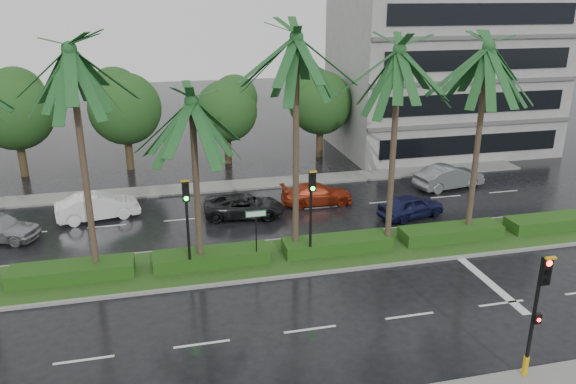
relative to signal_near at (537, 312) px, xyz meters
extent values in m
plane|color=black|center=(-6.00, 9.39, -2.50)|extent=(120.00, 120.00, 0.00)
cube|color=slate|center=(-6.00, 21.39, -2.44)|extent=(40.00, 2.00, 0.12)
cube|color=gray|center=(-6.00, 10.39, -2.43)|extent=(36.00, 4.00, 0.14)
cube|color=#214717|center=(-6.00, 10.39, -2.36)|extent=(35.60, 3.70, 0.02)
cube|color=#204814|center=(-15.00, 10.39, -2.05)|extent=(5.20, 1.40, 0.60)
cube|color=#204814|center=(-9.00, 10.39, -2.05)|extent=(5.20, 1.40, 0.60)
cube|color=#204814|center=(-3.00, 10.39, -2.05)|extent=(5.20, 1.40, 0.60)
cube|color=#204814|center=(3.00, 10.39, -2.05)|extent=(5.20, 1.40, 0.60)
cube|color=#204814|center=(9.00, 10.39, -2.05)|extent=(5.20, 1.40, 0.60)
cube|color=silver|center=(-18.00, 16.39, -2.50)|extent=(2.00, 0.12, 0.01)
cube|color=silver|center=(-14.00, 4.39, -2.50)|extent=(2.00, 0.12, 0.01)
cube|color=silver|center=(-14.00, 16.39, -2.50)|extent=(2.00, 0.12, 0.01)
cube|color=silver|center=(-10.00, 4.39, -2.50)|extent=(2.00, 0.12, 0.01)
cube|color=silver|center=(-10.00, 16.39, -2.50)|extent=(2.00, 0.12, 0.01)
cube|color=silver|center=(-6.00, 4.39, -2.50)|extent=(2.00, 0.12, 0.01)
cube|color=silver|center=(-6.00, 16.39, -2.50)|extent=(2.00, 0.12, 0.01)
cube|color=silver|center=(-2.00, 4.39, -2.50)|extent=(2.00, 0.12, 0.01)
cube|color=silver|center=(-2.00, 16.39, -2.50)|extent=(2.00, 0.12, 0.01)
cube|color=silver|center=(2.00, 4.39, -2.50)|extent=(2.00, 0.12, 0.01)
cube|color=silver|center=(2.00, 16.39, -2.50)|extent=(2.00, 0.12, 0.01)
cube|color=silver|center=(6.00, 16.39, -2.50)|extent=(2.00, 0.12, 0.01)
cube|color=silver|center=(10.00, 16.39, -2.50)|extent=(2.00, 0.12, 0.01)
cube|color=silver|center=(2.50, 6.39, -2.50)|extent=(0.40, 6.00, 0.01)
cylinder|color=#3B2E22|center=(-14.00, 10.49, 2.47)|extent=(0.28, 0.28, 9.64)
cylinder|color=#3B2E22|center=(-14.00, 10.49, -2.13)|extent=(0.40, 0.40, 0.44)
cylinder|color=#3B2E22|center=(-9.50, 10.29, 1.39)|extent=(0.28, 0.28, 7.49)
cylinder|color=#3B2E22|center=(-9.50, 10.29, -2.13)|extent=(0.40, 0.40, 0.44)
cylinder|color=#3B2E22|center=(-5.00, 10.59, 2.61)|extent=(0.28, 0.28, 9.93)
cylinder|color=#3B2E22|center=(-5.00, 10.59, -2.13)|extent=(0.40, 0.40, 0.44)
cylinder|color=#3B2E22|center=(-0.50, 10.19, 2.32)|extent=(0.28, 0.28, 9.36)
cylinder|color=#3B2E22|center=(-0.50, 10.19, -2.13)|extent=(0.40, 0.40, 0.44)
cylinder|color=#3B2E22|center=(4.00, 10.49, 2.34)|extent=(0.28, 0.28, 9.39)
cylinder|color=#3B2E22|center=(4.00, 10.49, -2.13)|extent=(0.40, 0.40, 0.44)
cylinder|color=black|center=(0.00, 0.09, -0.68)|extent=(0.12, 0.12, 3.40)
cube|color=black|center=(0.00, -0.09, 1.47)|extent=(0.30, 0.18, 0.90)
cube|color=gold|center=(0.00, -0.21, 1.95)|extent=(0.34, 0.12, 0.06)
cylinder|color=#FF0C05|center=(0.00, -0.19, 1.77)|extent=(0.18, 0.04, 0.18)
cylinder|color=black|center=(0.00, -0.19, 1.47)|extent=(0.18, 0.04, 0.18)
cylinder|color=black|center=(0.00, -0.19, 1.17)|extent=(0.18, 0.04, 0.18)
cylinder|color=gold|center=(0.00, 0.09, -2.03)|extent=(0.18, 0.18, 0.70)
cube|color=black|center=(0.00, -0.07, -0.18)|extent=(0.22, 0.16, 0.32)
cylinder|color=#FF0C05|center=(0.00, -0.16, -0.18)|extent=(0.12, 0.03, 0.12)
cylinder|color=black|center=(-10.00, 9.79, -0.65)|extent=(0.12, 0.12, 3.40)
cube|color=black|center=(-10.00, 9.61, 1.50)|extent=(0.30, 0.18, 0.90)
cube|color=gold|center=(-10.00, 9.49, 1.98)|extent=(0.34, 0.12, 0.06)
cylinder|color=black|center=(-10.00, 9.51, 1.80)|extent=(0.18, 0.04, 0.18)
cylinder|color=black|center=(-10.00, 9.51, 1.50)|extent=(0.18, 0.04, 0.18)
cylinder|color=#0CE519|center=(-10.00, 9.51, 1.20)|extent=(0.18, 0.04, 0.18)
cylinder|color=black|center=(-4.50, 9.79, -0.65)|extent=(0.12, 0.12, 3.40)
cube|color=black|center=(-4.50, 9.61, 1.50)|extent=(0.30, 0.18, 0.90)
cube|color=gold|center=(-4.50, 9.49, 1.98)|extent=(0.34, 0.12, 0.06)
cylinder|color=black|center=(-4.50, 9.51, 1.80)|extent=(0.18, 0.04, 0.18)
cylinder|color=black|center=(-4.50, 9.51, 1.50)|extent=(0.18, 0.04, 0.18)
cylinder|color=#0CE519|center=(-4.50, 9.51, 1.20)|extent=(0.18, 0.04, 0.18)
cylinder|color=black|center=(-7.00, 9.89, -1.05)|extent=(0.06, 0.06, 2.60)
cube|color=#0C5926|center=(-7.00, 9.86, 0.10)|extent=(0.95, 0.04, 0.30)
cube|color=white|center=(-7.00, 9.84, 0.10)|extent=(0.85, 0.01, 0.22)
cylinder|color=#3C2E1B|center=(-20.00, 26.89, -1.27)|extent=(0.52, 0.52, 2.47)
sphere|color=#1A4218|center=(-20.00, 26.89, 1.95)|extent=(5.09, 5.09, 5.09)
sphere|color=#1A4218|center=(-20.00, 27.19, 2.94)|extent=(3.82, 3.82, 3.82)
cylinder|color=#3C2E1B|center=(-13.00, 26.89, -1.30)|extent=(0.52, 0.52, 2.41)
sphere|color=#1A4218|center=(-13.00, 26.89, 1.83)|extent=(4.96, 4.96, 4.96)
sphere|color=#1A4218|center=(-13.00, 27.19, 2.80)|extent=(3.72, 3.72, 3.72)
cylinder|color=#3C2E1B|center=(-6.00, 26.89, -1.43)|extent=(0.52, 0.52, 2.15)
sphere|color=#1A4218|center=(-6.00, 26.89, 1.36)|extent=(4.42, 4.42, 4.42)
sphere|color=#1A4218|center=(-6.00, 27.19, 2.22)|extent=(3.31, 3.31, 3.31)
cylinder|color=#3C2E1B|center=(1.00, 26.89, -1.35)|extent=(0.52, 0.52, 2.31)
sphere|color=#1A4218|center=(1.00, 26.89, 1.65)|extent=(4.75, 4.75, 4.75)
sphere|color=#1A4218|center=(1.00, 27.19, 2.57)|extent=(3.56, 3.56, 3.56)
cylinder|color=#3C2E1B|center=(8.00, 26.89, -1.35)|extent=(0.52, 0.52, 2.30)
sphere|color=#1A4218|center=(8.00, 26.89, 1.63)|extent=(4.73, 4.73, 4.73)
sphere|color=#1A4218|center=(8.00, 27.19, 2.55)|extent=(3.55, 3.55, 3.55)
cube|color=gray|center=(11.00, 27.39, 3.50)|extent=(16.00, 10.00, 12.00)
imported|color=white|center=(-14.47, 17.62, -1.78)|extent=(2.37, 4.63, 1.45)
imported|color=black|center=(-6.56, 16.07, -1.89)|extent=(2.62, 4.67, 1.23)
imported|color=#9B2910|center=(-2.06, 17.09, -1.89)|extent=(1.85, 4.30, 1.23)
imported|color=#161A44|center=(2.44, 13.83, -1.85)|extent=(2.48, 4.12, 1.31)
imported|color=slate|center=(6.94, 17.86, -1.75)|extent=(2.40, 4.77, 1.50)
camera|label=1|loc=(-10.97, -12.88, 9.27)|focal=35.00mm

